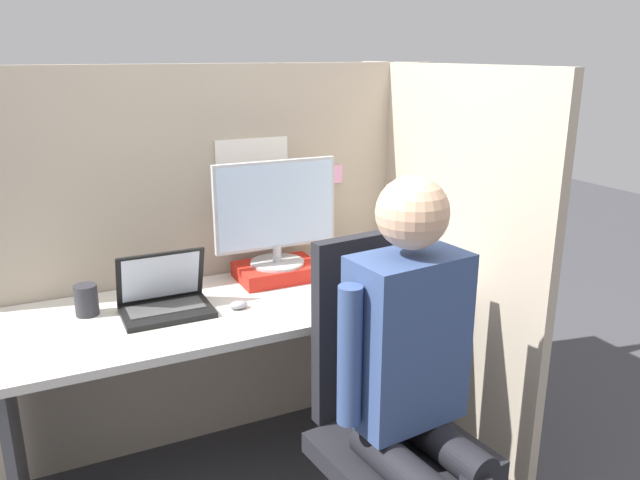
% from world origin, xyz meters
% --- Properties ---
extents(cubicle_panel_back, '(2.17, 0.05, 1.60)m').
position_xyz_m(cubicle_panel_back, '(0.00, 0.67, 0.80)').
color(cubicle_panel_back, tan).
rests_on(cubicle_panel_back, ground).
extents(cubicle_panel_right, '(0.04, 1.27, 1.60)m').
position_xyz_m(cubicle_panel_right, '(0.86, 0.26, 0.80)').
color(cubicle_panel_right, tan).
rests_on(cubicle_panel_right, ground).
extents(desk, '(1.67, 0.64, 0.75)m').
position_xyz_m(desk, '(0.00, 0.32, 0.58)').
color(desk, beige).
rests_on(desk, ground).
extents(paper_box, '(0.33, 0.23, 0.06)m').
position_xyz_m(paper_box, '(0.23, 0.49, 0.78)').
color(paper_box, red).
rests_on(paper_box, desk).
extents(monitor, '(0.51, 0.22, 0.43)m').
position_xyz_m(monitor, '(0.23, 0.49, 1.03)').
color(monitor, '#B2B2B7').
rests_on(monitor, paper_box).
extents(laptop, '(0.31, 0.22, 0.22)m').
position_xyz_m(laptop, '(-0.26, 0.34, 0.80)').
color(laptop, black).
rests_on(laptop, desk).
extents(mouse, '(0.07, 0.05, 0.03)m').
position_xyz_m(mouse, '(-0.01, 0.26, 0.77)').
color(mouse, gray).
rests_on(mouse, desk).
extents(stapler, '(0.04, 0.14, 0.06)m').
position_xyz_m(stapler, '(0.78, 0.26, 0.78)').
color(stapler, black).
rests_on(stapler, desk).
extents(carrot_toy, '(0.04, 0.16, 0.04)m').
position_xyz_m(carrot_toy, '(0.40, 0.09, 0.77)').
color(carrot_toy, orange).
rests_on(carrot_toy, desk).
extents(office_chair, '(0.53, 0.57, 1.09)m').
position_xyz_m(office_chair, '(0.32, -0.25, 0.54)').
color(office_chair, black).
rests_on(office_chair, ground).
extents(person, '(0.48, 0.47, 1.32)m').
position_xyz_m(person, '(0.30, -0.41, 0.77)').
color(person, black).
rests_on(person, ground).
extents(coffee_mug, '(0.09, 0.09, 0.08)m').
position_xyz_m(coffee_mug, '(0.56, 0.46, 0.79)').
color(coffee_mug, '#232328').
rests_on(coffee_mug, desk).
extents(pen_cup, '(0.08, 0.08, 0.11)m').
position_xyz_m(pen_cup, '(-0.51, 0.44, 0.81)').
color(pen_cup, '#28282D').
rests_on(pen_cup, desk).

